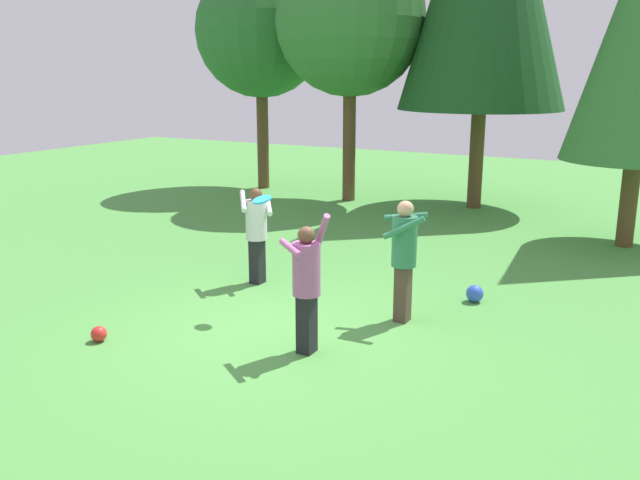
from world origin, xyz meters
The scene contains 9 objects.
ground_plane centered at (0.00, 0.00, 0.00)m, with size 40.00×40.00×0.00m, color #4C9342.
person_thrower centered at (0.68, -0.40, 0.94)m, with size 0.66×0.66×1.75m.
person_catcher centered at (-1.40, 1.65, 0.93)m, with size 0.71×0.72×1.57m.
person_bystander centered at (1.31, 1.17, 1.00)m, with size 0.69×0.63×1.69m.
frisbee centered at (-0.57, 0.57, 1.64)m, with size 0.35×0.35×0.10m.
ball_red centered at (-1.82, -1.37, 0.10)m, with size 0.20×0.20×0.20m, color red.
ball_blue centered at (1.98, 2.41, 0.13)m, with size 0.26×0.26×0.26m, color blue.
tree_left centered at (-3.27, 8.88, 4.58)m, with size 3.80×3.80×6.50m.
tree_far_left centered at (-6.34, 9.46, 4.42)m, with size 3.67×3.67×6.27m.
Camera 1 is at (4.48, -7.11, 3.37)m, focal length 37.84 mm.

